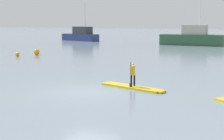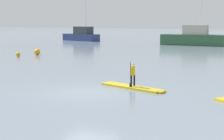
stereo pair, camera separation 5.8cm
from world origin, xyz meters
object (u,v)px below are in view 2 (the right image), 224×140
Objects in this scene: fishing_boat_white_large at (193,38)px; paddleboard_near at (132,87)px; motor_boat_small_navy at (82,35)px; mooring_buoy_near at (18,54)px; mooring_buoy_mid at (37,52)px; paddler_child_solo at (133,73)px.

paddleboard_near is at bearing -83.55° from fishing_boat_white_large.
motor_boat_small_navy reaches higher than paddleboard_near.
mooring_buoy_mid is (0.81, 1.87, 0.09)m from mooring_buoy_near.
fishing_boat_white_large reaches higher than mooring_buoy_near.
motor_boat_small_navy reaches higher than paddler_child_solo.
fishing_boat_white_large is at bearing 60.65° from mooring_buoy_mid.
paddler_child_solo is 18.44m from mooring_buoy_near.
motor_boat_small_navy is at bearing 123.11° from paddleboard_near.
motor_boat_small_navy is at bearing 123.11° from paddler_child_solo.
mooring_buoy_near is (7.11, -24.58, -0.71)m from motor_boat_small_navy.
motor_boat_small_navy is 17.82× the size of mooring_buoy_near.
paddler_child_solo is 0.17× the size of motor_boat_small_navy.
mooring_buoy_near is at bearing 147.01° from paddler_child_solo.
mooring_buoy_mid is (-11.08, -19.70, -0.74)m from fishing_boat_white_large.
mooring_buoy_mid is (7.92, -22.71, -0.62)m from motor_boat_small_navy.
fishing_boat_white_large reaches higher than motor_boat_small_navy.
mooring_buoy_near is (-11.88, -21.57, -0.83)m from fishing_boat_white_large.
fishing_boat_white_large is 14.35× the size of mooring_buoy_mid.
paddleboard_near is 9.04× the size of mooring_buoy_near.
motor_boat_small_navy reaches higher than mooring_buoy_mid.
paddleboard_near is at bearing -56.89° from motor_boat_small_navy.
paddleboard_near is 18.87m from mooring_buoy_mid.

